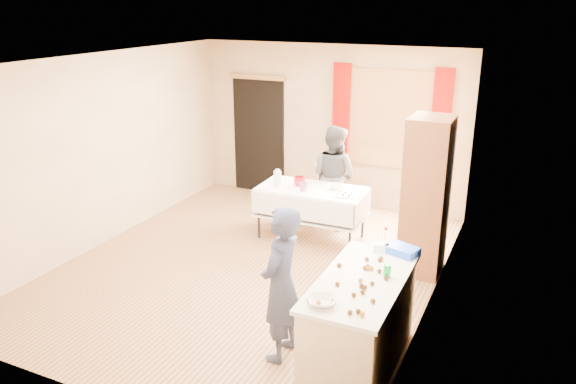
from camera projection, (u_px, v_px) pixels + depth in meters
The scene contains 29 objects.
floor at pixel (251, 267), 7.22m from camera, with size 4.50×5.50×0.02m, color #9E7047.
ceiling at pixel (246, 59), 6.36m from camera, with size 4.50×5.50×0.02m, color white.
wall_back at pixel (330, 126), 9.16m from camera, with size 4.50×0.02×2.60m, color tan.
wall_front at pixel (82, 261), 4.42m from camera, with size 4.50×0.02×2.60m, color tan.
wall_left at pixel (104, 150), 7.68m from camera, with size 0.02×5.50×2.60m, color tan.
wall_right at pixel (438, 196), 5.89m from camera, with size 0.02×5.50×2.60m, color tan.
window_frame at pixel (390, 119), 8.66m from camera, with size 1.32×0.06×1.52m, color olive.
window_pane at pixel (390, 119), 8.65m from camera, with size 1.20×0.02×1.40m, color white.
curtain_left at pixel (341, 116), 8.93m from camera, with size 0.28×0.06×1.65m, color #8E0900.
curtain_right at pixel (441, 124), 8.31m from camera, with size 0.28×0.06×1.65m, color #8E0900.
doorway at pixel (259, 136), 9.75m from camera, with size 0.95×0.04×2.00m, color black.
door_lintel at pixel (257, 77), 9.39m from camera, with size 1.05×0.06×0.08m, color olive.
cabinet at pixel (426, 197), 6.80m from camera, with size 0.50×0.60×1.97m, color brown.
counter at pixel (360, 324), 5.12m from camera, with size 0.72×1.52×0.91m.
party_table at pixel (311, 208), 7.95m from camera, with size 1.53×0.81×0.75m.
chair at pixel (332, 199), 8.75m from camera, with size 0.53×0.53×1.00m.
girl at pixel (281, 284), 5.18m from camera, with size 0.37×0.56×1.52m, color #242B4B.
woman at pixel (334, 176), 8.36m from camera, with size 0.87×0.76×1.52m, color black.
soda_can at pixel (387, 271), 4.98m from camera, with size 0.07×0.07×0.12m, color #098D2C.
mixing_bowl at pixel (322, 301), 4.54m from camera, with size 0.30×0.30×0.06m, color white.
foam_block at pixel (381, 247), 5.51m from camera, with size 0.15×0.10×0.08m, color white.
blue_basket at pixel (402, 250), 5.44m from camera, with size 0.30×0.20×0.08m, color blue.
pitcher at pixel (278, 179), 7.90m from camera, with size 0.11×0.11×0.22m, color silver.
cup_red at pixel (299, 181), 7.94m from camera, with size 0.20×0.20×0.13m, color #AF0711.
cup_rainbow at pixel (303, 187), 7.71m from camera, with size 0.15×0.15×0.12m, color red.
small_bowl at pixel (335, 187), 7.80m from camera, with size 0.19×0.19×0.05m, color white.
pastry_tray at pixel (344, 195), 7.54m from camera, with size 0.28×0.20×0.02m, color white.
bottle at pixel (276, 174), 8.19m from camera, with size 0.09×0.09×0.16m, color white.
cake_balls at pixel (360, 281), 4.88m from camera, with size 0.52×1.09×0.04m.
Camera 1 is at (3.16, -5.71, 3.26)m, focal length 35.00 mm.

